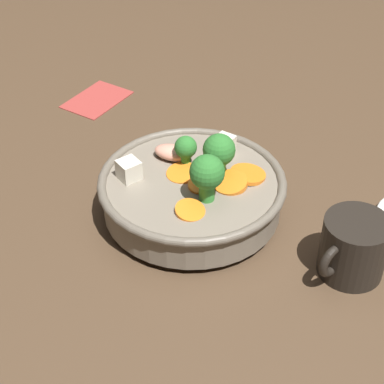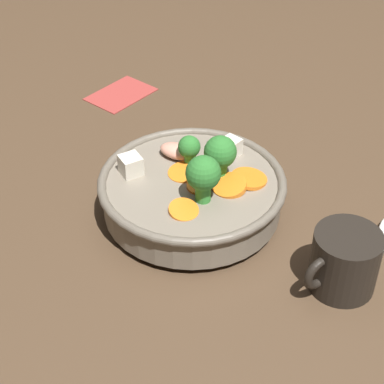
% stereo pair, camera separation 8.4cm
% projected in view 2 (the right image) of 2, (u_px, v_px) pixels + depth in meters
% --- Properties ---
extents(ground_plane, '(3.00, 3.00, 0.00)m').
position_uv_depth(ground_plane, '(192.00, 213.00, 0.86)').
color(ground_plane, '#4C3826').
extents(stirfry_bowl, '(0.25, 0.25, 0.12)m').
position_uv_depth(stirfry_bowl, '(193.00, 190.00, 0.84)').
color(stirfry_bowl, slate).
rests_on(stirfry_bowl, ground_plane).
extents(dark_mug, '(0.10, 0.08, 0.08)m').
position_uv_depth(dark_mug, '(344.00, 261.00, 0.74)').
color(dark_mug, black).
rests_on(dark_mug, ground_plane).
extents(napkin, '(0.13, 0.10, 0.00)m').
position_uv_depth(napkin, '(121.00, 94.00, 1.12)').
color(napkin, '#A33833').
rests_on(napkin, ground_plane).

